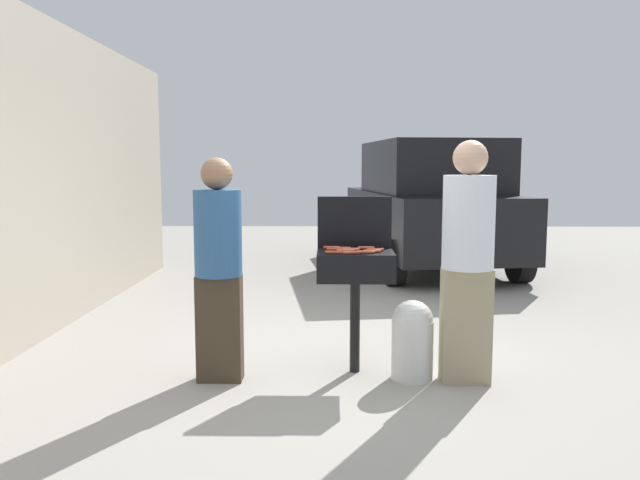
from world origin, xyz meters
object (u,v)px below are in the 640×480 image
(hot_dog_11, at_px, (332,248))
(hot_dog_0, at_px, (335,249))
(hot_dog_2, at_px, (345,251))
(parked_minivan, at_px, (428,204))
(hot_dog_6, at_px, (351,249))
(hot_dog_10, at_px, (351,250))
(hot_dog_4, at_px, (372,251))
(hot_dog_8, at_px, (342,248))
(person_right, at_px, (468,253))
(hot_dog_1, at_px, (375,250))
(hot_dog_9, at_px, (351,253))
(hot_dog_5, at_px, (366,252))
(person_left, at_px, (218,261))
(hot_dog_3, at_px, (334,252))
(propane_tank, at_px, (412,338))
(bbq_grill, at_px, (355,270))
(hot_dog_7, at_px, (366,248))

(hot_dog_11, bearing_deg, hot_dog_0, -75.96)
(hot_dog_2, height_order, parked_minivan, parked_minivan)
(hot_dog_2, height_order, hot_dog_11, same)
(hot_dog_0, relative_size, hot_dog_6, 1.00)
(hot_dog_10, height_order, hot_dog_11, same)
(hot_dog_4, bearing_deg, hot_dog_8, 144.71)
(person_right, xyz_separation_m, parked_minivan, (0.56, 5.45, 0.04))
(hot_dog_1, height_order, hot_dog_9, same)
(person_right, bearing_deg, hot_dog_10, -26.02)
(hot_dog_0, bearing_deg, hot_dog_10, -14.22)
(hot_dog_5, xyz_separation_m, hot_dog_10, (-0.11, 0.12, 0.00))
(person_left, bearing_deg, hot_dog_3, -6.29)
(hot_dog_1, height_order, hot_dog_3, same)
(hot_dog_5, height_order, hot_dog_9, same)
(hot_dog_5, bearing_deg, hot_dog_4, 45.82)
(hot_dog_10, height_order, propane_tank, hot_dog_10)
(hot_dog_1, height_order, hot_dog_10, same)
(hot_dog_1, relative_size, hot_dog_8, 1.00)
(hot_dog_11, height_order, parked_minivan, parked_minivan)
(propane_tank, xyz_separation_m, person_right, (0.39, -0.06, 0.67))
(propane_tank, bearing_deg, hot_dog_1, 147.78)
(hot_dog_1, relative_size, hot_dog_10, 1.00)
(hot_dog_4, relative_size, person_right, 0.07)
(bbq_grill, height_order, hot_dog_7, hot_dog_7)
(hot_dog_3, distance_m, parked_minivan, 5.58)
(hot_dog_1, distance_m, hot_dog_6, 0.19)
(bbq_grill, xyz_separation_m, hot_dog_11, (-0.19, 0.14, 0.16))
(bbq_grill, relative_size, hot_dog_3, 7.45)
(hot_dog_7, relative_size, hot_dog_10, 1.00)
(hot_dog_2, distance_m, hot_dog_3, 0.13)
(hot_dog_5, bearing_deg, hot_dog_9, -163.69)
(hot_dog_0, xyz_separation_m, hot_dog_6, (0.13, 0.00, 0.00))
(person_left, distance_m, person_right, 1.87)
(hot_dog_2, height_order, person_left, person_left)
(hot_dog_9, height_order, parked_minivan, parked_minivan)
(hot_dog_8, relative_size, person_right, 0.07)
(hot_dog_5, height_order, parked_minivan, parked_minivan)
(hot_dog_9, bearing_deg, parked_minivan, 75.18)
(hot_dog_6, bearing_deg, hot_dog_11, 147.28)
(hot_dog_8, relative_size, hot_dog_10, 1.00)
(hot_dog_3, height_order, hot_dog_5, same)
(hot_dog_3, xyz_separation_m, hot_dog_6, (0.14, 0.18, 0.00))
(hot_dog_0, xyz_separation_m, propane_tank, (0.60, -0.20, -0.66))
(hot_dog_7, distance_m, hot_dog_9, 0.31)
(hot_dog_7, bearing_deg, hot_dog_10, -136.47)
(hot_dog_5, bearing_deg, propane_tank, -7.65)
(person_left, bearing_deg, hot_dog_5, -6.13)
(hot_dog_10, bearing_deg, propane_tank, -20.07)
(hot_dog_2, bearing_deg, hot_dog_9, -66.66)
(hot_dog_6, distance_m, hot_dog_11, 0.19)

